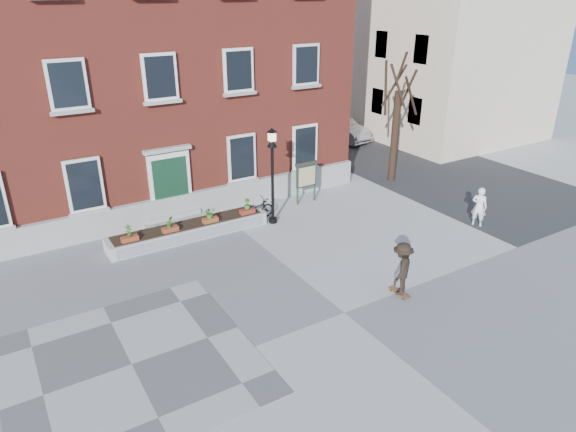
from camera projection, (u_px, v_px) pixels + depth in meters
ground at (344, 313)px, 15.12m from camera, size 100.00×100.00×0.00m
checker_patch at (132, 364)px, 13.03m from camera, size 6.00×6.00×0.01m
bicycle at (255, 210)px, 21.02m from camera, size 1.78×0.79×0.91m
parked_car at (338, 128)px, 32.22m from camera, size 2.20×4.74×1.50m
bystander at (479, 207)px, 20.39m from camera, size 0.62×0.71×1.63m
brick_building at (121, 50)px, 22.51m from camera, size 18.40×10.85×12.60m
planter_assembly at (189, 230)px, 19.64m from camera, size 6.20×1.12×1.15m
bare_tree at (396, 125)px, 24.53m from camera, size 1.83×1.83×6.16m
side_street at (382, 16)px, 36.30m from camera, size 15.20×36.00×14.50m
lamp_post at (272, 163)px, 19.96m from camera, size 0.40×0.40×3.93m
notice_board at (306, 176)px, 22.45m from camera, size 1.10×0.16×1.87m
skateboarder at (402, 269)px, 15.66m from camera, size 1.27×1.10×1.78m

